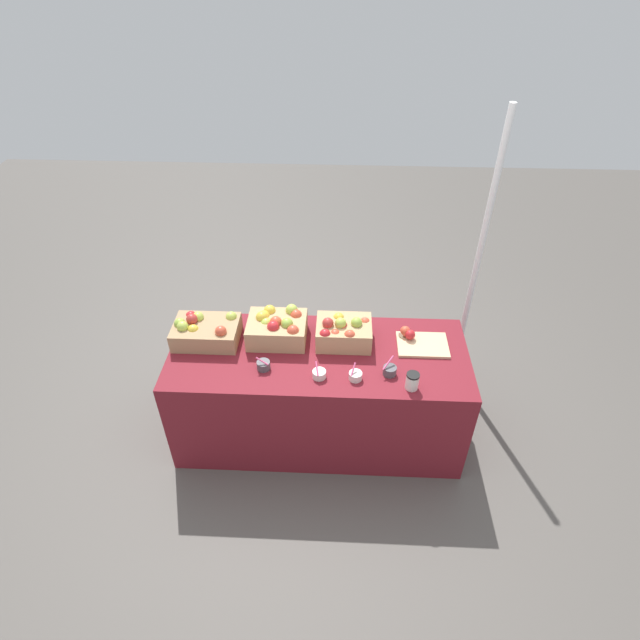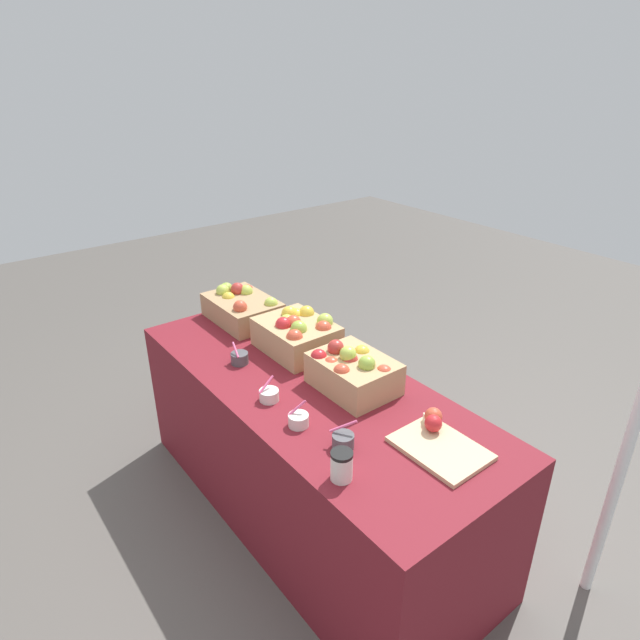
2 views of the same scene
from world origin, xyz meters
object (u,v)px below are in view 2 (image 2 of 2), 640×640
(apple_crate_middle, at_px, (297,333))
(apple_crate_right, at_px, (352,371))
(apple_crate_left, at_px, (242,307))
(sample_bowl_mid, at_px, (343,441))
(sample_bowl_near, at_px, (240,358))
(sample_bowl_extra, at_px, (298,420))
(sample_bowl_far, at_px, (269,395))
(coffee_cup, at_px, (342,466))
(cutting_board_front, at_px, (438,439))

(apple_crate_middle, xyz_separation_m, apple_crate_right, (0.43, -0.02, -0.00))
(apple_crate_left, relative_size, sample_bowl_mid, 3.80)
(sample_bowl_near, distance_m, sample_bowl_extra, 0.56)
(sample_bowl_far, bearing_deg, sample_bowl_mid, 6.20)
(apple_crate_left, distance_m, apple_crate_middle, 0.46)
(coffee_cup, bearing_deg, apple_crate_left, 163.75)
(sample_bowl_near, xyz_separation_m, sample_bowl_extra, (0.56, -0.06, -0.00))
(coffee_cup, bearing_deg, apple_crate_right, 135.63)
(apple_crate_right, height_order, sample_bowl_far, apple_crate_right)
(sample_bowl_near, height_order, sample_bowl_mid, sample_bowl_mid)
(apple_crate_left, bearing_deg, sample_bowl_far, -22.68)
(cutting_board_front, relative_size, sample_bowl_extra, 3.22)
(sample_bowl_near, bearing_deg, coffee_cup, -7.84)
(sample_bowl_far, bearing_deg, apple_crate_left, 157.32)
(apple_crate_left, bearing_deg, cutting_board_front, 0.80)
(apple_crate_left, distance_m, cutting_board_front, 1.37)
(sample_bowl_far, bearing_deg, cutting_board_front, 28.20)
(cutting_board_front, bearing_deg, apple_crate_right, 179.92)
(apple_crate_middle, height_order, cutting_board_front, apple_crate_middle)
(sample_bowl_mid, height_order, sample_bowl_extra, sample_bowl_mid)
(cutting_board_front, height_order, sample_bowl_extra, sample_bowl_extra)
(sample_bowl_mid, bearing_deg, apple_crate_middle, 156.81)
(sample_bowl_near, distance_m, sample_bowl_far, 0.35)
(apple_crate_right, bearing_deg, sample_bowl_near, -150.20)
(sample_bowl_extra, relative_size, coffee_cup, 0.93)
(sample_bowl_near, bearing_deg, sample_bowl_mid, -0.94)
(apple_crate_middle, relative_size, sample_bowl_near, 3.76)
(cutting_board_front, distance_m, sample_bowl_mid, 0.35)
(apple_crate_right, bearing_deg, sample_bowl_mid, -45.36)
(apple_crate_middle, xyz_separation_m, sample_bowl_extra, (0.51, -0.36, -0.06))
(apple_crate_middle, height_order, sample_bowl_extra, apple_crate_middle)
(apple_crate_right, distance_m, sample_bowl_extra, 0.35)
(apple_crate_middle, bearing_deg, apple_crate_right, -2.30)
(apple_crate_left, xyz_separation_m, apple_crate_middle, (0.46, 0.04, 0.02))
(sample_bowl_extra, bearing_deg, sample_bowl_far, 178.52)
(apple_crate_left, relative_size, apple_crate_right, 1.18)
(sample_bowl_mid, bearing_deg, apple_crate_right, 134.64)
(sample_bowl_far, height_order, coffee_cup, coffee_cup)
(sample_bowl_mid, relative_size, coffee_cup, 1.01)
(cutting_board_front, xyz_separation_m, sample_bowl_mid, (-0.20, -0.29, 0.01))
(sample_bowl_near, relative_size, sample_bowl_extra, 0.99)
(sample_bowl_far, bearing_deg, coffee_cup, -6.67)
(sample_bowl_extra, bearing_deg, sample_bowl_mid, 14.02)
(cutting_board_front, distance_m, sample_bowl_near, 1.00)
(sample_bowl_mid, xyz_separation_m, sample_bowl_far, (-0.42, -0.05, -0.00))
(apple_crate_right, bearing_deg, coffee_cup, -44.37)
(apple_crate_middle, relative_size, coffee_cup, 3.47)
(sample_bowl_far, xyz_separation_m, sample_bowl_extra, (0.22, -0.01, 0.00))
(sample_bowl_mid, bearing_deg, coffee_cup, -41.93)
(apple_crate_left, height_order, sample_bowl_extra, apple_crate_left)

